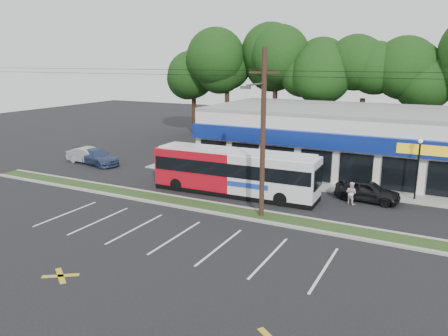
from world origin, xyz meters
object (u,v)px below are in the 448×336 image
car_blue (97,157)px  pedestrian_a (318,181)px  lamp_post (418,162)px  metrobus (235,171)px  car_silver (89,155)px  car_dark (367,191)px  pedestrian_b (351,193)px  utility_pole (260,129)px

car_blue → pedestrian_a: (20.21, 1.03, 0.06)m
lamp_post → car_blue: (-26.64, -1.87, -1.97)m
metrobus → car_silver: 16.47m
car_dark → pedestrian_a: size_ratio=2.78×
metrobus → pedestrian_b: (7.81, 1.50, -0.93)m
car_blue → pedestrian_b: size_ratio=3.16×
utility_pole → lamp_post: 11.67m
car_blue → car_dark: bearing=-76.4°
utility_pole → pedestrian_a: (1.74, 7.03, -4.65)m
lamp_post → car_blue: bearing=-176.0°
utility_pole → car_silver: utility_pole is taller
metrobus → car_silver: bearing=169.4°
car_dark → car_silver: 24.91m
car_dark → pedestrian_b: pedestrian_b is taller
car_blue → pedestrian_a: 20.24m
lamp_post → car_dark: size_ratio=1.00×
metrobus → car_blue: metrobus is taller
utility_pole → metrobus: utility_pole is taller
utility_pole → car_silver: (-19.59, 6.07, -4.70)m
car_silver → pedestrian_b: pedestrian_b is taller
car_dark → pedestrian_b: 1.46m
metrobus → lamp_post: bearing=18.6°
metrobus → pedestrian_b: size_ratio=7.84×
car_dark → pedestrian_a: (-3.58, 0.77, 0.04)m
car_silver → car_dark: bearing=-89.2°
lamp_post → car_blue: 26.78m
lamp_post → metrobus: 12.32m
pedestrian_a → car_dark: bearing=162.8°
lamp_post → car_silver: bearing=-176.3°
pedestrian_a → lamp_post: bearing=-177.6°
utility_pole → pedestrian_b: utility_pole is taller
car_blue → pedestrian_a: pedestrian_a is taller
car_dark → car_blue: bearing=96.5°
metrobus → car_dark: (8.65, 2.68, -0.97)m
lamp_post → car_dark: (-2.85, -1.62, -1.95)m
metrobus → pedestrian_a: bearing=32.4°
car_dark → car_silver: (-24.91, -0.18, -0.00)m
pedestrian_b → pedestrian_a: bearing=-13.7°
car_silver → pedestrian_a: (21.33, 0.96, 0.04)m
utility_pole → car_dark: 9.46m
car_silver → lamp_post: bearing=-85.9°
car_dark → car_silver: car_dark is taller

